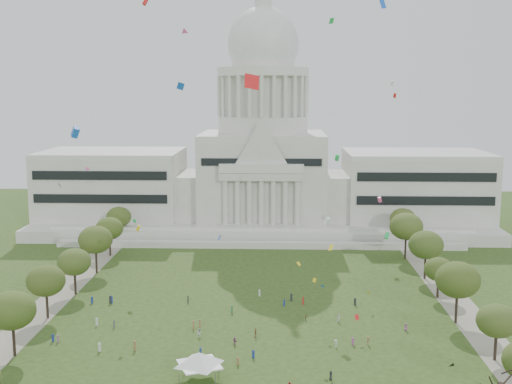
% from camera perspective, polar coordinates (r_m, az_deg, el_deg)
% --- Properties ---
extents(ground, '(400.00, 400.00, 0.00)m').
position_cam_1_polar(ground, '(126.62, -0.75, -14.10)').
color(ground, '#2D4418').
rests_on(ground, ground).
extents(capitol, '(160.00, 64.50, 91.30)m').
position_cam_1_polar(capitol, '(231.52, 0.60, 2.28)').
color(capitol, silver).
rests_on(capitol, ground).
extents(path_left, '(8.00, 160.00, 0.04)m').
position_cam_1_polar(path_left, '(163.58, -17.47, -9.07)').
color(path_left, gray).
rests_on(path_left, ground).
extents(path_right, '(8.00, 160.00, 0.04)m').
position_cam_1_polar(path_right, '(160.18, 17.47, -9.46)').
color(path_right, gray).
rests_on(path_right, ground).
extents(row_tree_l_1, '(8.86, 8.86, 12.59)m').
position_cam_1_polar(row_tree_l_1, '(130.33, -20.87, -9.82)').
color(row_tree_l_1, black).
rests_on(row_tree_l_1, ground).
extents(row_tree_r_1, '(7.58, 7.58, 10.78)m').
position_cam_1_polar(row_tree_r_1, '(128.57, 20.64, -10.68)').
color(row_tree_r_1, black).
rests_on(row_tree_r_1, ground).
extents(row_tree_l_2, '(8.42, 8.42, 11.97)m').
position_cam_1_polar(row_tree_l_2, '(148.74, -18.18, -7.51)').
color(row_tree_l_2, black).
rests_on(row_tree_l_2, ground).
extents(row_tree_r_2, '(9.55, 9.55, 13.58)m').
position_cam_1_polar(row_tree_r_2, '(144.78, 17.50, -7.46)').
color(row_tree_r_2, black).
rests_on(row_tree_r_2, ground).
extents(row_tree_l_3, '(8.12, 8.12, 11.55)m').
position_cam_1_polar(row_tree_l_3, '(163.59, -15.86, -6.00)').
color(row_tree_l_3, black).
rests_on(row_tree_l_3, ground).
extents(row_tree_r_3, '(7.01, 7.01, 9.98)m').
position_cam_1_polar(row_tree_r_3, '(161.37, 15.93, -6.63)').
color(row_tree_r_3, black).
rests_on(row_tree_r_3, ground).
extents(row_tree_l_4, '(9.29, 9.29, 13.21)m').
position_cam_1_polar(row_tree_l_4, '(180.45, -14.08, -4.13)').
color(row_tree_l_4, black).
rests_on(row_tree_l_4, ground).
extents(row_tree_r_4, '(9.19, 9.19, 13.06)m').
position_cam_1_polar(row_tree_r_4, '(175.54, 14.87, -4.57)').
color(row_tree_r_4, black).
rests_on(row_tree_r_4, ground).
extents(row_tree_l_5, '(8.33, 8.33, 11.85)m').
position_cam_1_polar(row_tree_l_5, '(198.42, -12.91, -3.18)').
color(row_tree_l_5, black).
rests_on(row_tree_l_5, ground).
extents(row_tree_r_5, '(9.82, 9.82, 13.96)m').
position_cam_1_polar(row_tree_r_5, '(194.35, 13.21, -2.99)').
color(row_tree_r_5, black).
rests_on(row_tree_r_5, ground).
extents(row_tree_l_6, '(8.19, 8.19, 11.64)m').
position_cam_1_polar(row_tree_l_6, '(216.03, -12.10, -2.19)').
color(row_tree_l_6, black).
rests_on(row_tree_l_6, ground).
extents(row_tree_r_6, '(8.42, 8.42, 11.97)m').
position_cam_1_polar(row_tree_r_6, '(212.34, 12.93, -2.35)').
color(row_tree_r_6, black).
rests_on(row_tree_r_6, ground).
extents(big_bare_tree, '(6.00, 5.00, 12.80)m').
position_cam_1_polar(big_bare_tree, '(102.60, 20.94, -15.23)').
color(big_bare_tree, black).
rests_on(big_bare_tree, ground).
extents(event_tent, '(12.12, 12.12, 5.16)m').
position_cam_1_polar(event_tent, '(114.77, -5.07, -14.51)').
color(event_tent, '#4C4C4C').
rests_on(event_tent, ground).
extents(person_0, '(0.91, 0.76, 1.59)m').
position_cam_1_polar(person_0, '(140.37, 13.18, -11.61)').
color(person_0, '#994C8C').
rests_on(person_0, ground).
extents(person_2, '(0.94, 0.99, 1.74)m').
position_cam_1_polar(person_2, '(142.64, 7.38, -11.07)').
color(person_2, silver).
rests_on(person_2, ground).
extents(person_3, '(0.83, 1.11, 1.54)m').
position_cam_1_polar(person_3, '(129.82, 7.09, -13.20)').
color(person_3, silver).
rests_on(person_3, ground).
extents(person_4, '(0.82, 1.25, 1.97)m').
position_cam_1_polar(person_4, '(133.41, -0.04, -12.40)').
color(person_4, olive).
rests_on(person_4, ground).
extents(person_5, '(1.38, 1.50, 1.59)m').
position_cam_1_polar(person_5, '(129.90, -1.90, -13.11)').
color(person_5, '#994C8C').
rests_on(person_5, ground).
extents(person_6, '(0.65, 0.88, 1.66)m').
position_cam_1_polar(person_6, '(116.47, 6.66, -15.88)').
color(person_6, '#26262B').
rests_on(person_6, ground).
extents(person_7, '(0.79, 0.85, 1.89)m').
position_cam_1_polar(person_7, '(119.61, -6.00, -15.10)').
color(person_7, '#26262B').
rests_on(person_7, ground).
extents(person_8, '(1.04, 0.91, 1.83)m').
position_cam_1_polar(person_8, '(134.07, -5.07, -12.35)').
color(person_8, silver).
rests_on(person_8, ground).
extents(person_9, '(1.11, 1.21, 1.69)m').
position_cam_1_polar(person_9, '(131.64, 9.95, -12.91)').
color(person_9, olive).
rests_on(person_9, ground).
extents(person_10, '(0.56, 0.96, 1.60)m').
position_cam_1_polar(person_10, '(142.66, 4.45, -11.05)').
color(person_10, olive).
rests_on(person_10, ground).
extents(distant_crowd, '(63.50, 40.07, 1.94)m').
position_cam_1_polar(distant_crowd, '(141.90, -5.50, -11.15)').
color(distant_crowd, navy).
rests_on(distant_crowd, ground).
extents(kite_swarm, '(93.88, 106.29, 63.07)m').
position_cam_1_polar(kite_swarm, '(123.42, 0.91, -0.93)').
color(kite_swarm, red).
rests_on(kite_swarm, ground).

